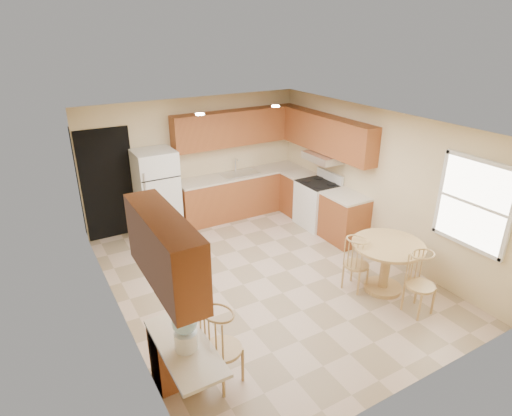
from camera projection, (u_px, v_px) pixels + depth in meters
floor at (266, 277)px, 6.93m from camera, size 5.50×5.50×0.00m
ceiling at (267, 124)px, 5.94m from camera, size 4.50×5.50×0.02m
wall_back at (196, 160)px, 8.62m from camera, size 4.50×0.02×2.50m
wall_front at (410, 301)px, 4.25m from camera, size 4.50×0.02×2.50m
wall_left at (114, 242)px, 5.40m from camera, size 0.02×5.50×2.50m
wall_right at (376, 181)px, 7.47m from camera, size 0.02×5.50×2.50m
doorway at (108, 185)px, 7.89m from camera, size 0.90×0.02×2.10m
base_cab_back at (241, 195)px, 9.11m from camera, size 2.75×0.60×0.87m
counter_back at (241, 174)px, 8.93m from camera, size 2.75×0.63×0.04m
base_cab_right_a at (299, 194)px, 9.13m from camera, size 0.60×0.59×0.87m
counter_right_a at (300, 174)px, 8.95m from camera, size 0.63×0.59×0.04m
base_cab_right_b at (344, 219)px, 7.97m from camera, size 0.60×0.80×0.87m
counter_right_b at (346, 196)px, 7.79m from camera, size 0.63×0.80×0.04m
upper_cab_back at (237, 127)px, 8.65m from camera, size 2.75×0.33×0.70m
upper_cab_right at (327, 134)px, 8.12m from camera, size 0.33×2.42×0.70m
upper_cab_left at (165, 250)px, 3.97m from camera, size 0.33×1.40×0.70m
sink at (240, 173)px, 8.91m from camera, size 0.78×0.44×0.01m
range_hood at (323, 157)px, 8.22m from camera, size 0.50×0.76×0.14m
desk_pedestal at (175, 354)px, 4.82m from camera, size 0.48×0.42×0.72m
desk_top at (185, 347)px, 4.36m from camera, size 0.50×1.20×0.04m
window at (474, 204)px, 5.89m from camera, size 0.06×1.12×1.30m
can_light_a at (200, 114)px, 6.67m from camera, size 0.14×0.14×0.02m
can_light_b at (276, 106)px, 7.31m from camera, size 0.14×0.14×0.02m
refrigerator at (157, 193)px, 8.07m from camera, size 0.74×0.72×1.67m
stove at (317, 203)px, 8.57m from camera, size 0.65×0.76×1.09m
dining_table at (386, 260)px, 6.42m from camera, size 1.07×1.07×0.79m
chair_table_a at (361, 261)px, 6.39m from camera, size 0.38×0.49×0.86m
chair_table_b at (427, 281)px, 5.82m from camera, size 0.40×0.40×0.91m
chair_desk at (226, 345)px, 4.61m from camera, size 0.43×0.56×0.98m
water_crock at (185, 329)px, 4.22m from camera, size 0.25×0.25×0.52m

